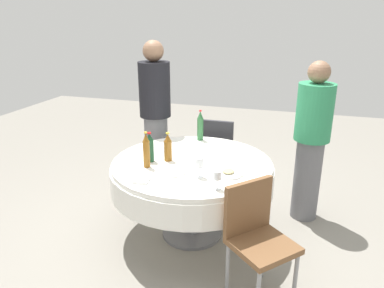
# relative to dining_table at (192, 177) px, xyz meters

# --- Properties ---
(ground_plane) EXTENTS (10.00, 10.00, 0.00)m
(ground_plane) POSITION_rel_dining_table_xyz_m (0.00, 0.00, -0.59)
(ground_plane) COLOR gray
(dining_table) EXTENTS (1.45, 1.45, 0.74)m
(dining_table) POSITION_rel_dining_table_xyz_m (0.00, 0.00, 0.00)
(dining_table) COLOR white
(dining_table) RESTS_ON ground_plane
(bottle_amber_east) EXTENTS (0.07, 0.07, 0.26)m
(bottle_amber_east) POSITION_rel_dining_table_xyz_m (0.04, -0.21, 0.27)
(bottle_amber_east) COLOR #8C5619
(bottle_amber_east) RESTS_ON dining_table
(bottle_dark_green_mid) EXTENTS (0.07, 0.07, 0.27)m
(bottle_dark_green_mid) POSITION_rel_dining_table_xyz_m (0.10, -0.36, 0.27)
(bottle_dark_green_mid) COLOR #194728
(bottle_dark_green_mid) RESTS_ON dining_table
(bottle_amber_inner) EXTENTS (0.06, 0.06, 0.31)m
(bottle_amber_inner) POSITION_rel_dining_table_xyz_m (0.23, -0.33, 0.29)
(bottle_amber_inner) COLOR #8C5619
(bottle_amber_inner) RESTS_ON dining_table
(bottle_green_south) EXTENTS (0.06, 0.06, 0.32)m
(bottle_green_south) POSITION_rel_dining_table_xyz_m (-0.59, -0.09, 0.29)
(bottle_green_south) COLOR #2D6B38
(bottle_green_south) RESTS_ON dining_table
(wine_glass_south) EXTENTS (0.06, 0.06, 0.15)m
(wine_glass_south) POSITION_rel_dining_table_xyz_m (0.47, 0.34, 0.25)
(wine_glass_south) COLOR white
(wine_glass_south) RESTS_ON dining_table
(wine_glass_right) EXTENTS (0.07, 0.07, 0.16)m
(wine_glass_right) POSITION_rel_dining_table_xyz_m (0.30, 0.15, 0.26)
(wine_glass_right) COLOR white
(wine_glass_right) RESTS_ON dining_table
(plate_north) EXTENTS (0.21, 0.21, 0.02)m
(plate_north) POSITION_rel_dining_table_xyz_m (-0.11, -0.02, 0.15)
(plate_north) COLOR white
(plate_north) RESTS_ON dining_table
(plate_rear) EXTENTS (0.22, 0.22, 0.02)m
(plate_rear) POSITION_rel_dining_table_xyz_m (0.27, -0.08, 0.15)
(plate_rear) COLOR white
(plate_rear) RESTS_ON dining_table
(plate_front) EXTENTS (0.24, 0.24, 0.04)m
(plate_front) POSITION_rel_dining_table_xyz_m (0.18, 0.36, 0.16)
(plate_front) COLOR white
(plate_front) RESTS_ON dining_table
(knife_mid) EXTENTS (0.09, 0.17, 0.00)m
(knife_mid) POSITION_rel_dining_table_xyz_m (-0.46, 0.22, 0.15)
(knife_mid) COLOR silver
(knife_mid) RESTS_ON dining_table
(knife_inner) EXTENTS (0.07, 0.18, 0.00)m
(knife_inner) POSITION_rel_dining_table_xyz_m (-0.38, -0.13, 0.15)
(knife_inner) COLOR silver
(knife_inner) RESTS_ON dining_table
(folded_napkin) EXTENTS (0.13, 0.13, 0.02)m
(folded_napkin) POSITION_rel_dining_table_xyz_m (0.50, -0.26, 0.16)
(folded_napkin) COLOR white
(folded_napkin) RESTS_ON dining_table
(person_east) EXTENTS (0.34, 0.34, 1.58)m
(person_east) POSITION_rel_dining_table_xyz_m (-0.64, 1.01, 0.23)
(person_east) COLOR slate
(person_east) RESTS_ON ground_plane
(person_mid) EXTENTS (0.34, 0.34, 1.72)m
(person_mid) POSITION_rel_dining_table_xyz_m (-0.75, -0.65, 0.32)
(person_mid) COLOR slate
(person_mid) RESTS_ON ground_plane
(chair_left) EXTENTS (0.57, 0.57, 0.87)m
(chair_left) POSITION_rel_dining_table_xyz_m (0.60, 0.66, -0.07)
(chair_left) COLOR brown
(chair_left) RESTS_ON ground_plane
(chair_near) EXTENTS (0.40, 0.40, 0.87)m
(chair_near) POSITION_rel_dining_table_xyz_m (-1.00, 0.00, -0.07)
(chair_near) COLOR #2D2D33
(chair_near) RESTS_ON ground_plane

